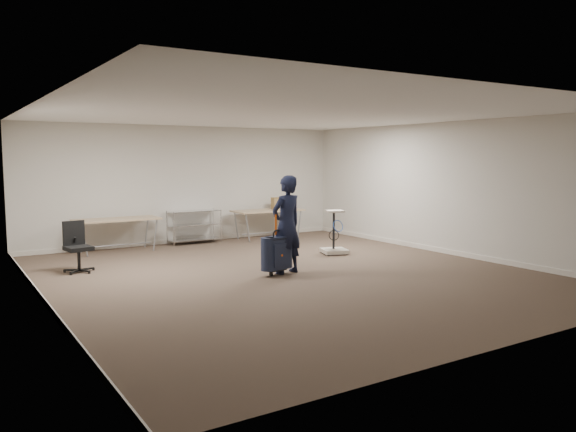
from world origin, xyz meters
TOP-DOWN VIEW (x-y plane):
  - ground at (0.00, 0.00)m, footprint 9.00×9.00m
  - room_shell at (0.00, 1.38)m, footprint 8.00×9.00m
  - folding_table_left at (-1.90, 3.95)m, footprint 1.80×0.75m
  - folding_table_right at (1.90, 3.95)m, footprint 1.80×0.75m
  - wire_shelf at (0.00, 4.20)m, footprint 1.22×0.47m
  - person at (0.02, 0.08)m, footprint 0.70×0.53m
  - suitcase at (-0.21, 0.03)m, footprint 0.45×0.31m
  - office_chair at (-3.09, 2.17)m, footprint 0.55×0.55m
  - equipment_cart at (1.96, 1.24)m, footprint 0.64×0.64m
  - cardboard_box at (2.29, 4.03)m, footprint 0.44×0.37m

SIDE VIEW (x-z plane):
  - ground at x=0.00m, z-range 0.00..0.00m
  - room_shell at x=0.00m, z-range -4.45..4.55m
  - equipment_cart at x=1.96m, z-range -0.22..0.71m
  - office_chair at x=-3.09m, z-range -0.18..0.73m
  - suitcase at x=-0.21m, z-range -0.18..0.96m
  - wire_shelf at x=0.00m, z-range 0.04..0.84m
  - folding_table_left at x=-1.90m, z-range 0.31..1.04m
  - folding_table_right at x=1.90m, z-range 0.31..1.04m
  - person at x=0.02m, z-range 0.00..1.74m
  - cardboard_box at x=2.29m, z-range 0.73..1.02m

